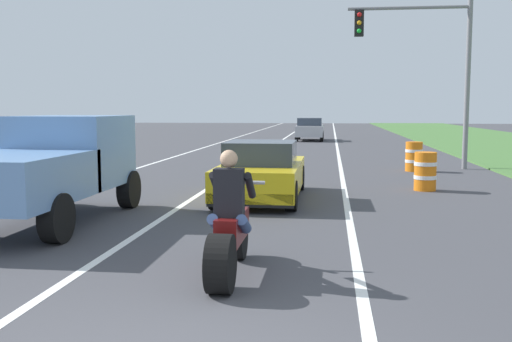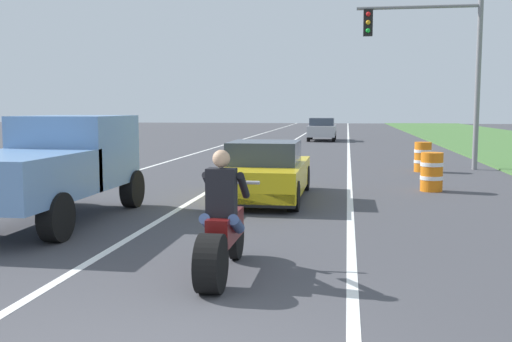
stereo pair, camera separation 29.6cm
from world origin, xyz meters
name	(u,v)px [view 1 (the left image)]	position (x,y,z in m)	size (l,w,h in m)	color
lane_stripe_left_solid	(171,158)	(-5.40, 20.00, 0.00)	(0.14, 120.00, 0.01)	white
lane_stripe_right_solid	(339,160)	(1.80, 20.00, 0.00)	(0.14, 120.00, 0.01)	white
lane_stripe_centre_dashed	(253,159)	(-1.80, 20.00, 0.00)	(0.14, 120.00, 0.01)	white
motorcycle_with_rider	(229,232)	(0.18, 2.68, 0.59)	(0.70, 2.21, 1.62)	black
sports_car_yellow	(262,173)	(-0.17, 9.13, 0.63)	(1.84, 4.30, 1.37)	yellow
pickup_truck_left_lane_light_blue	(51,163)	(-3.73, 5.86, 1.11)	(2.02, 4.80, 1.98)	#6B93C6
traffic_light_mast_near	(430,55)	(4.84, 16.84, 3.97)	(4.24, 0.34, 6.00)	gray
construction_barrel_nearest	(425,171)	(3.88, 11.11, 0.50)	(0.58, 0.58, 1.00)	orange
construction_barrel_mid	(414,156)	(4.24, 15.85, 0.50)	(0.58, 0.58, 1.00)	orange
distant_car_far_ahead	(310,129)	(0.06, 34.51, 0.77)	(1.80, 4.00, 1.50)	#B2B2B7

